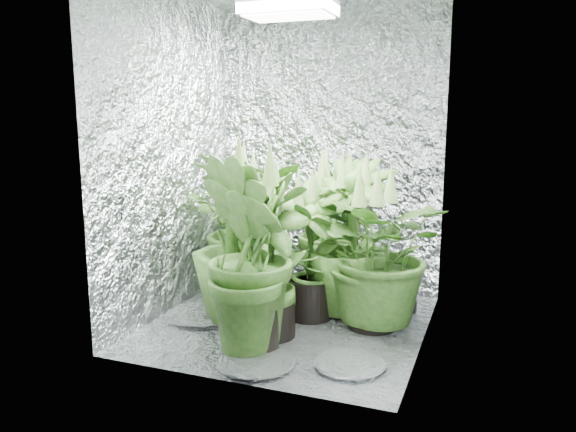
{
  "coord_description": "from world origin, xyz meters",
  "views": [
    {
      "loc": [
        1.14,
        -3.03,
        1.27
      ],
      "look_at": [
        -0.0,
        0.0,
        0.67
      ],
      "focal_mm": 35.0,
      "sensor_mm": 36.0,
      "label": 1
    }
  ],
  "objects_px": {
    "plant_a": "(251,226)",
    "plant_d": "(238,241)",
    "plant_f": "(272,257)",
    "plant_g": "(251,257)",
    "grow_lamp": "(289,9)",
    "plant_c": "(329,230)",
    "plant_h": "(349,240)",
    "circulation_fan": "(402,289)",
    "plant_e": "(374,252)",
    "plant_b": "(310,253)"
  },
  "relations": [
    {
      "from": "plant_a",
      "to": "plant_d",
      "type": "bearing_deg",
      "value": -73.06
    },
    {
      "from": "plant_f",
      "to": "plant_g",
      "type": "distance_m",
      "value": 0.26
    },
    {
      "from": "grow_lamp",
      "to": "plant_c",
      "type": "relative_size",
      "value": 0.49
    },
    {
      "from": "plant_c",
      "to": "plant_h",
      "type": "bearing_deg",
      "value": -55.33
    },
    {
      "from": "plant_d",
      "to": "circulation_fan",
      "type": "xyz_separation_m",
      "value": [
        0.9,
        0.54,
        -0.36
      ]
    },
    {
      "from": "circulation_fan",
      "to": "grow_lamp",
      "type": "bearing_deg",
      "value": -154.78
    },
    {
      "from": "plant_d",
      "to": "plant_g",
      "type": "bearing_deg",
      "value": -56.04
    },
    {
      "from": "plant_c",
      "to": "plant_f",
      "type": "bearing_deg",
      "value": -96.65
    },
    {
      "from": "plant_d",
      "to": "grow_lamp",
      "type": "bearing_deg",
      "value": 12.85
    },
    {
      "from": "plant_c",
      "to": "plant_g",
      "type": "relative_size",
      "value": 0.9
    },
    {
      "from": "grow_lamp",
      "to": "plant_e",
      "type": "xyz_separation_m",
      "value": [
        0.49,
        0.13,
        -1.36
      ]
    },
    {
      "from": "plant_b",
      "to": "plant_e",
      "type": "height_order",
      "value": "plant_e"
    },
    {
      "from": "plant_a",
      "to": "plant_c",
      "type": "xyz_separation_m",
      "value": [
        0.54,
        0.12,
        -0.01
      ]
    },
    {
      "from": "circulation_fan",
      "to": "plant_a",
      "type": "bearing_deg",
      "value": 166.21
    },
    {
      "from": "plant_c",
      "to": "plant_b",
      "type": "bearing_deg",
      "value": -88.18
    },
    {
      "from": "plant_a",
      "to": "plant_f",
      "type": "distance_m",
      "value": 0.83
    },
    {
      "from": "plant_a",
      "to": "plant_d",
      "type": "height_order",
      "value": "plant_d"
    },
    {
      "from": "grow_lamp",
      "to": "plant_f",
      "type": "xyz_separation_m",
      "value": [
        -0.02,
        -0.21,
        -1.36
      ]
    },
    {
      "from": "plant_c",
      "to": "plant_a",
      "type": "bearing_deg",
      "value": -167.84
    },
    {
      "from": "plant_e",
      "to": "plant_f",
      "type": "bearing_deg",
      "value": -146.57
    },
    {
      "from": "grow_lamp",
      "to": "plant_d",
      "type": "relative_size",
      "value": 0.45
    },
    {
      "from": "plant_b",
      "to": "plant_c",
      "type": "relative_size",
      "value": 0.9
    },
    {
      "from": "plant_c",
      "to": "plant_d",
      "type": "distance_m",
      "value": 0.77
    },
    {
      "from": "plant_a",
      "to": "plant_e",
      "type": "distance_m",
      "value": 1.02
    },
    {
      "from": "plant_b",
      "to": "plant_h",
      "type": "relative_size",
      "value": 0.88
    },
    {
      "from": "plant_b",
      "to": "plant_h",
      "type": "height_order",
      "value": "plant_h"
    },
    {
      "from": "grow_lamp",
      "to": "plant_h",
      "type": "xyz_separation_m",
      "value": [
        0.29,
        0.29,
        -1.34
      ]
    },
    {
      "from": "plant_d",
      "to": "circulation_fan",
      "type": "distance_m",
      "value": 1.11
    },
    {
      "from": "plant_a",
      "to": "plant_b",
      "type": "relative_size",
      "value": 1.16
    },
    {
      "from": "plant_a",
      "to": "plant_f",
      "type": "xyz_separation_m",
      "value": [
        0.44,
        -0.7,
        -0.01
      ]
    },
    {
      "from": "circulation_fan",
      "to": "plant_c",
      "type": "bearing_deg",
      "value": 152.93
    },
    {
      "from": "grow_lamp",
      "to": "plant_d",
      "type": "distance_m",
      "value": 1.35
    },
    {
      "from": "plant_g",
      "to": "circulation_fan",
      "type": "distance_m",
      "value": 1.19
    },
    {
      "from": "plant_c",
      "to": "plant_h",
      "type": "xyz_separation_m",
      "value": [
        0.22,
        -0.31,
        0.02
      ]
    },
    {
      "from": "plant_f",
      "to": "plant_g",
      "type": "xyz_separation_m",
      "value": [
        -0.01,
        -0.25,
        0.06
      ]
    },
    {
      "from": "plant_c",
      "to": "plant_d",
      "type": "xyz_separation_m",
      "value": [
        -0.37,
        -0.68,
        0.04
      ]
    },
    {
      "from": "plant_b",
      "to": "plant_f",
      "type": "distance_m",
      "value": 0.38
    },
    {
      "from": "plant_g",
      "to": "plant_h",
      "type": "bearing_deg",
      "value": 66.62
    },
    {
      "from": "grow_lamp",
      "to": "plant_b",
      "type": "bearing_deg",
      "value": 59.99
    },
    {
      "from": "plant_g",
      "to": "circulation_fan",
      "type": "xyz_separation_m",
      "value": [
        0.64,
        0.93,
        -0.38
      ]
    },
    {
      "from": "grow_lamp",
      "to": "plant_g",
      "type": "xyz_separation_m",
      "value": [
        -0.03,
        -0.46,
        -1.3
      ]
    },
    {
      "from": "plant_e",
      "to": "plant_h",
      "type": "relative_size",
      "value": 0.94
    },
    {
      "from": "grow_lamp",
      "to": "plant_f",
      "type": "bearing_deg",
      "value": -96.21
    },
    {
      "from": "plant_e",
      "to": "plant_f",
      "type": "relative_size",
      "value": 0.97
    },
    {
      "from": "plant_f",
      "to": "circulation_fan",
      "type": "bearing_deg",
      "value": 47.25
    },
    {
      "from": "plant_g",
      "to": "plant_h",
      "type": "relative_size",
      "value": 1.08
    },
    {
      "from": "plant_a",
      "to": "plant_g",
      "type": "relative_size",
      "value": 0.95
    },
    {
      "from": "plant_c",
      "to": "plant_f",
      "type": "relative_size",
      "value": 1.01
    },
    {
      "from": "plant_a",
      "to": "plant_b",
      "type": "bearing_deg",
      "value": -31.65
    },
    {
      "from": "plant_e",
      "to": "circulation_fan",
      "type": "bearing_deg",
      "value": 70.94
    }
  ]
}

